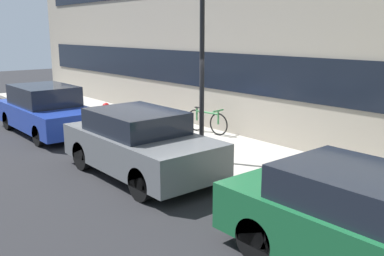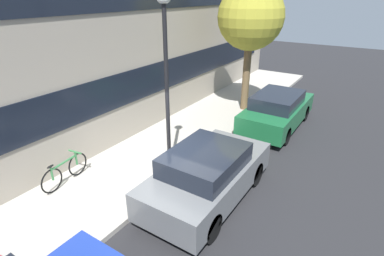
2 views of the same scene
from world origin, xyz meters
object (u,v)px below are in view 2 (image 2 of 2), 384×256
Objects in this scene: street_tree at (251,18)px; parked_car_grey at (207,174)px; parked_car_green at (277,110)px; bicycle at (65,170)px; lamp_post at (166,73)px.

parked_car_grey is at bearing -164.25° from street_tree.
parked_car_grey reaches higher than parked_car_green.
bicycle is 0.33× the size of lamp_post.
parked_car_green is 7.77m from bicycle.
lamp_post is at bearing -52.45° from bicycle.
parked_car_grey is 5.33m from parked_car_green.
parked_car_grey is at bearing -72.54° from bicycle.
parked_car_green is 3.78m from street_tree.
lamp_post is (-5.85, -0.28, -0.92)m from street_tree.
street_tree is at bearing 15.75° from parked_car_grey.
street_tree reaches higher than bicycle.
bicycle is 0.30× the size of street_tree.
bicycle is 3.77m from lamp_post.
street_tree is (0.89, 1.75, 3.23)m from parked_car_green.
street_tree is at bearing 63.10° from parked_car_green.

